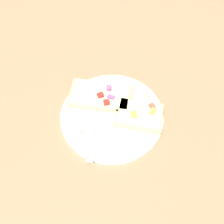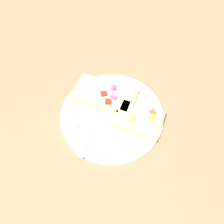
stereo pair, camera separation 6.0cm
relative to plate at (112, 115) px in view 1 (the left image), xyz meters
The scene contains 7 objects.
ground_plane 0.01m from the plate, ahead, with size 4.00×4.00×0.00m, color #7F6647.
plate is the anchor object (origin of this frame).
fork 0.04m from the plate, 42.04° to the left, with size 0.17×0.17×0.01m.
knife 0.07m from the plate, 70.11° to the right, with size 0.16×0.17×0.01m.
pizza_slice_main 0.07m from the plate, behind, with size 0.20×0.20×0.03m.
pizza_slice_corner 0.08m from the plate, 48.36° to the left, with size 0.16×0.16×0.03m.
crumb_scatter 0.06m from the plate, 82.74° to the left, with size 0.02×0.23×0.01m.
Camera 1 is at (0.26, -0.18, 0.54)m, focal length 35.00 mm.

